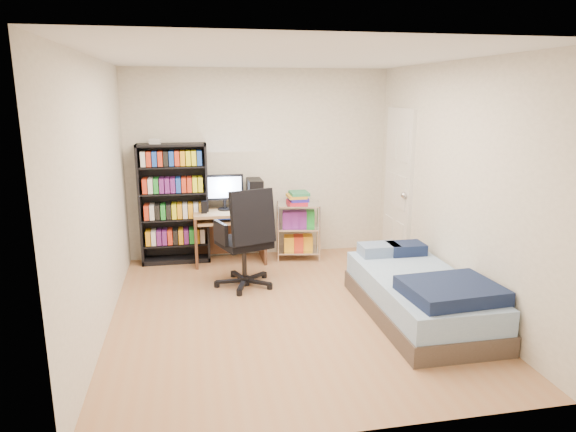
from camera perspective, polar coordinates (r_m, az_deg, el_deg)
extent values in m
cube|color=#A37651|center=(5.37, -0.09, -10.64)|extent=(3.50, 4.00, 0.04)
cube|color=silver|center=(4.92, -0.10, 17.50)|extent=(3.50, 4.00, 0.04)
cube|color=silver|center=(6.96, -3.23, 5.81)|extent=(3.50, 0.04, 2.50)
cube|color=silver|center=(3.09, 6.98, -4.05)|extent=(3.50, 0.04, 2.50)
cube|color=silver|center=(4.98, -20.54, 1.90)|extent=(0.04, 4.00, 2.50)
cube|color=silver|center=(5.59, 18.04, 3.29)|extent=(0.04, 4.00, 2.50)
cube|color=black|center=(6.81, -12.55, 1.31)|extent=(0.88, 0.29, 1.56)
cube|color=black|center=(6.94, -12.33, -3.03)|extent=(0.82, 0.27, 0.02)
cube|color=red|center=(6.90, -12.37, -2.16)|extent=(0.76, 0.23, 0.19)
cube|color=black|center=(6.85, -12.47, -0.29)|extent=(0.82, 0.27, 0.02)
cube|color=blue|center=(6.81, -12.52, 0.61)|extent=(0.76, 0.23, 0.19)
cube|color=black|center=(6.78, -12.61, 2.52)|extent=(0.82, 0.27, 0.02)
cube|color=yellow|center=(6.75, -12.66, 3.43)|extent=(0.76, 0.23, 0.19)
cube|color=black|center=(6.72, -12.76, 5.37)|extent=(0.82, 0.27, 0.02)
cube|color=green|center=(6.70, -12.81, 6.31)|extent=(0.76, 0.23, 0.19)
cube|color=silver|center=(6.70, -14.59, 8.04)|extent=(0.14, 0.12, 0.06)
cube|color=#9F7651|center=(6.70, -6.57, 0.38)|extent=(0.91, 0.50, 0.04)
cube|color=#3B2A20|center=(6.77, -10.20, -2.61)|extent=(0.04, 0.50, 0.65)
cube|color=#3B2A20|center=(6.83, -2.82, -2.27)|extent=(0.04, 0.50, 0.65)
cube|color=#3B2A20|center=(7.01, -6.65, -1.79)|extent=(0.88, 0.03, 0.59)
cube|color=#9F7651|center=(6.65, -6.50, -0.53)|extent=(0.82, 0.41, 0.02)
cube|color=black|center=(6.63, -6.49, -0.38)|extent=(0.40, 0.14, 0.02)
cube|color=black|center=(6.73, -7.10, 3.21)|extent=(0.49, 0.05, 0.33)
cube|color=silver|center=(6.71, -7.08, 3.17)|extent=(0.44, 0.01, 0.27)
cube|color=black|center=(6.73, -3.70, 2.41)|extent=(0.18, 0.38, 0.40)
cube|color=black|center=(6.62, -9.32, 0.98)|extent=(0.07, 0.07, 0.16)
cube|color=black|center=(6.60, -5.18, 1.07)|extent=(0.07, 0.07, 0.16)
cylinder|color=black|center=(5.96, -4.88, -5.02)|extent=(0.05, 0.05, 0.41)
cube|color=black|center=(5.89, -4.92, -2.92)|extent=(0.66, 0.66, 0.09)
cube|color=black|center=(5.59, -3.95, -0.12)|extent=(0.52, 0.31, 0.60)
cube|color=black|center=(5.74, -7.49, -1.85)|extent=(0.15, 0.32, 0.24)
cube|color=black|center=(5.97, -2.51, -1.15)|extent=(0.15, 0.32, 0.24)
cylinder|color=silver|center=(6.70, -1.12, -2.12)|extent=(0.03, 0.03, 0.75)
cylinder|color=silver|center=(6.72, 3.56, -2.09)|extent=(0.03, 0.03, 0.75)
cylinder|color=silver|center=(7.07, -1.13, -1.28)|extent=(0.03, 0.03, 0.75)
cylinder|color=silver|center=(7.09, 3.30, -1.25)|extent=(0.03, 0.03, 0.75)
cube|color=silver|center=(6.96, 1.15, -3.81)|extent=(0.60, 0.47, 0.02)
cube|color=silver|center=(6.88, 1.16, -1.24)|extent=(0.60, 0.47, 0.02)
cube|color=silver|center=(6.80, 1.17, 1.30)|extent=(0.60, 0.47, 0.02)
cube|color=#B5192E|center=(6.78, 1.18, 2.09)|extent=(0.28, 0.34, 0.17)
cube|color=#4F433B|center=(5.35, 14.26, -9.83)|extent=(0.95, 1.89, 0.19)
cube|color=#92B4DA|center=(5.28, 14.39, -7.75)|extent=(0.91, 1.86, 0.23)
cube|color=#131E3D|center=(4.81, 17.67, -7.92)|extent=(0.85, 0.72, 0.13)
cube|color=#8DAAC7|center=(5.82, 10.08, -3.69)|extent=(0.43, 0.28, 0.12)
cube|color=#131E3D|center=(5.92, 12.97, -3.53)|extent=(0.40, 0.28, 0.12)
cube|color=#3E2513|center=(5.19, 14.69, -6.68)|extent=(0.27, 0.21, 0.02)
cube|color=silver|center=(6.81, 12.14, 3.23)|extent=(0.05, 0.80, 2.00)
sphere|color=silver|center=(6.51, 12.76, 2.29)|extent=(0.08, 0.08, 0.08)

